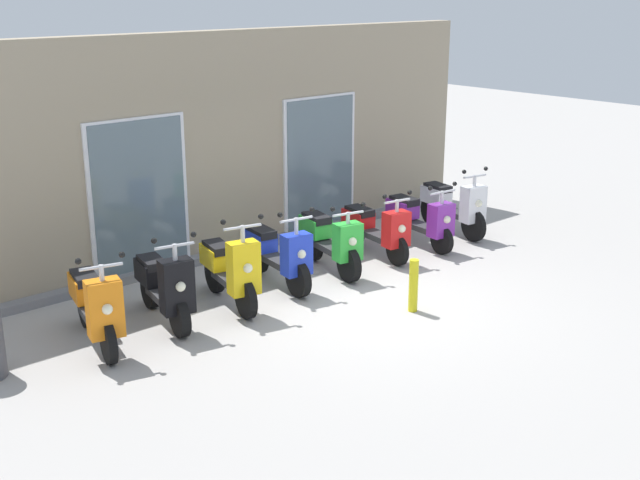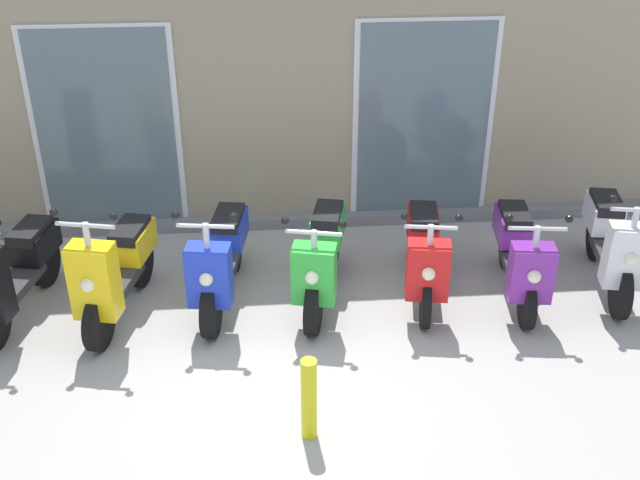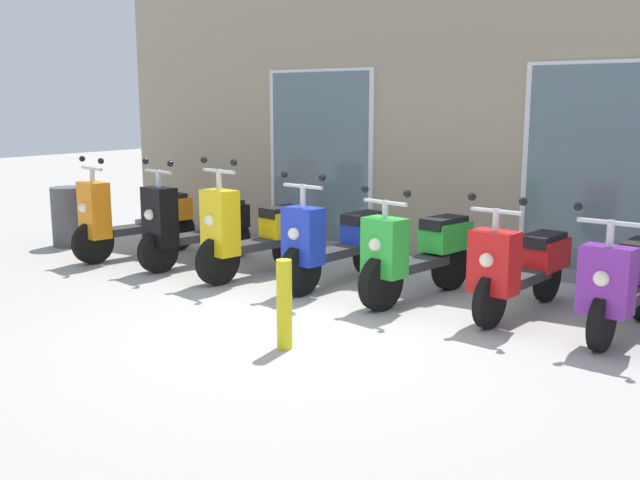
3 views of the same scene
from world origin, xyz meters
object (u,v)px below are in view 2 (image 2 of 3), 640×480
(scooter_black, at_px, (13,271))
(scooter_red, at_px, (424,252))
(scooter_blue, at_px, (221,259))
(curb_bollard, at_px, (309,399))
(scooter_purple, at_px, (520,253))
(scooter_yellow, at_px, (116,270))
(scooter_green, at_px, (322,257))
(scooter_white, at_px, (613,242))

(scooter_black, xyz_separation_m, scooter_red, (3.81, 0.09, -0.02))
(scooter_blue, relative_size, curb_bollard, 2.35)
(scooter_black, relative_size, scooter_purple, 1.01)
(scooter_black, bearing_deg, scooter_red, 1.41)
(scooter_yellow, bearing_deg, scooter_green, 4.14)
(scooter_purple, bearing_deg, scooter_white, 5.23)
(scooter_green, distance_m, scooter_red, 0.99)
(scooter_purple, bearing_deg, curb_bollard, -140.09)
(scooter_yellow, bearing_deg, scooter_purple, 0.95)
(scooter_black, height_order, scooter_yellow, scooter_yellow)
(scooter_white, height_order, curb_bollard, scooter_white)
(scooter_blue, bearing_deg, scooter_green, -3.69)
(scooter_red, xyz_separation_m, scooter_purple, (0.89, -0.12, 0.01))
(scooter_black, distance_m, scooter_green, 2.82)
(scooter_blue, distance_m, curb_bollard, 2.04)
(scooter_blue, relative_size, scooter_red, 1.04)
(scooter_yellow, height_order, scooter_purple, scooter_yellow)
(scooter_blue, bearing_deg, scooter_black, -176.56)
(scooter_black, height_order, scooter_green, scooter_black)
(scooter_blue, distance_m, scooter_red, 1.93)
(scooter_green, bearing_deg, scooter_black, -178.95)
(scooter_green, relative_size, scooter_white, 0.98)
(scooter_yellow, distance_m, scooter_green, 1.89)
(curb_bollard, bearing_deg, scooter_red, 56.92)
(scooter_purple, bearing_deg, scooter_black, 179.73)
(scooter_black, height_order, scooter_white, scooter_black)
(scooter_black, bearing_deg, scooter_green, 1.05)
(scooter_black, height_order, scooter_blue, scooter_black)
(scooter_black, distance_m, scooter_purple, 4.71)
(scooter_blue, bearing_deg, scooter_yellow, -168.14)
(scooter_red, bearing_deg, curb_bollard, -123.08)
(scooter_purple, bearing_deg, scooter_green, 177.75)
(scooter_green, bearing_deg, scooter_purple, -2.25)
(scooter_purple, xyz_separation_m, scooter_white, (0.94, 0.09, 0.04))
(scooter_black, relative_size, scooter_yellow, 1.00)
(scooter_black, relative_size, scooter_green, 0.97)
(scooter_red, distance_m, curb_bollard, 2.27)
(scooter_green, bearing_deg, scooter_yellow, -175.86)
(scooter_black, distance_m, scooter_red, 3.81)
(scooter_green, bearing_deg, scooter_white, 0.24)
(scooter_blue, height_order, scooter_purple, scooter_blue)
(scooter_blue, distance_m, scooter_purple, 2.83)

